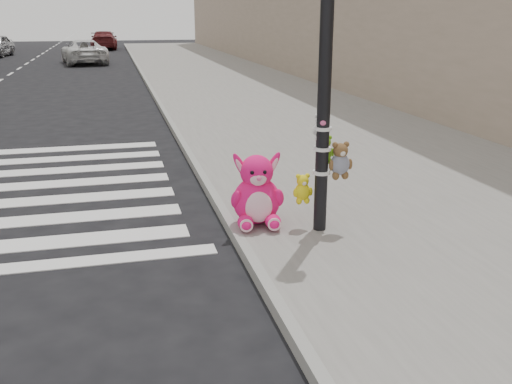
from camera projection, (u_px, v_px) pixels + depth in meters
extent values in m
plane|color=black|center=(113.00, 340.00, 5.05)|extent=(120.00, 120.00, 0.00)
cube|color=slate|center=(298.00, 117.00, 15.44)|extent=(7.00, 80.00, 0.14)
cube|color=gray|center=(170.00, 123.00, 14.64)|extent=(0.12, 80.00, 0.15)
cylinder|color=black|center=(325.00, 70.00, 6.68)|extent=(0.16, 0.16, 4.00)
cylinder|color=white|center=(321.00, 172.00, 7.05)|extent=(0.22, 0.22, 0.04)
cylinder|color=white|center=(322.00, 149.00, 6.96)|extent=(0.22, 0.22, 0.04)
cylinder|color=white|center=(323.00, 128.00, 6.89)|extent=(0.22, 0.22, 0.04)
ellipsoid|color=#FC1572|center=(245.00, 225.00, 7.17)|extent=(0.24, 0.35, 0.18)
ellipsoid|color=#FC1572|center=(273.00, 223.00, 7.22)|extent=(0.24, 0.35, 0.18)
ellipsoid|color=#FC1572|center=(257.00, 200.00, 7.39)|extent=(0.68, 0.60, 0.62)
ellipsoid|color=#F9BFD1|center=(259.00, 207.00, 7.19)|extent=(0.36, 0.16, 0.41)
sphere|color=#FC1572|center=(257.00, 172.00, 7.27)|extent=(0.48, 0.48, 0.43)
ellipsoid|color=#FC1572|center=(241.00, 167.00, 7.25)|extent=(0.30, 0.12, 0.43)
ellipsoid|color=#FC1572|center=(271.00, 166.00, 7.29)|extent=(0.30, 0.12, 0.43)
imported|color=silver|center=(84.00, 52.00, 32.52)|extent=(2.89, 5.09, 1.34)
imported|color=maroon|center=(104.00, 40.00, 45.41)|extent=(2.12, 4.96, 1.43)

